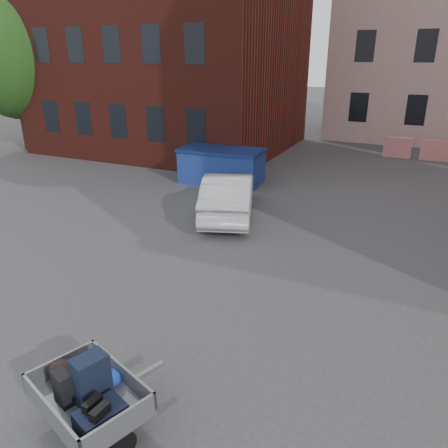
% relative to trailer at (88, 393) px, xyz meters
% --- Properties ---
extents(ground, '(120.00, 120.00, 0.00)m').
position_rel_trailer_xyz_m(ground, '(-0.11, 4.67, -0.61)').
color(ground, '#38383A').
rests_on(ground, ground).
extents(building_brick, '(12.00, 10.00, 14.00)m').
position_rel_trailer_xyz_m(building_brick, '(-9.11, 17.67, 6.39)').
color(building_brick, '#591E16').
rests_on(building_brick, ground).
extents(far_building, '(6.00, 6.00, 8.00)m').
position_rel_trailer_xyz_m(far_building, '(-20.11, 26.67, 3.39)').
color(far_building, maroon).
rests_on(far_building, ground).
extents(tree, '(5.28, 5.28, 8.30)m').
position_rel_trailer_xyz_m(tree, '(-16.11, 13.67, 4.56)').
color(tree, '#3D2B1C').
rests_on(tree, ground).
extents(barriers, '(4.70, 0.18, 1.00)m').
position_rel_trailer_xyz_m(barriers, '(4.09, 19.67, -0.11)').
color(barriers, red).
rests_on(barriers, ground).
extents(trailer, '(1.88, 1.98, 1.20)m').
position_rel_trailer_xyz_m(trailer, '(0.00, 0.00, 0.00)').
color(trailer, black).
rests_on(trailer, ground).
extents(dumpster, '(3.35, 1.85, 1.37)m').
position_rel_trailer_xyz_m(dumpster, '(-3.61, 11.94, 0.08)').
color(dumpster, navy).
rests_on(dumpster, ground).
extents(silver_car, '(2.82, 4.47, 1.39)m').
position_rel_trailer_xyz_m(silver_car, '(-1.80, 8.60, 0.09)').
color(silver_car, silver).
rests_on(silver_car, ground).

